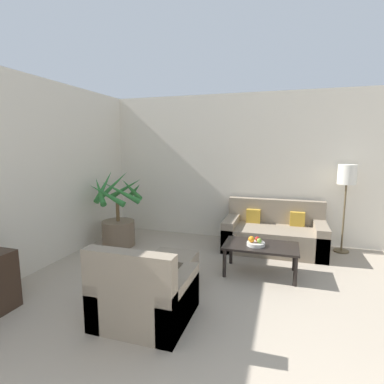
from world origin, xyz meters
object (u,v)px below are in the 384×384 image
object	(u,v)px
fruit_bowl	(256,244)
orange_fruit	(251,239)
armchair	(144,296)
apple_red	(257,239)
coffee_table	(261,249)
potted_palm	(118,221)
sofa_loveseat	(274,234)
floor_lamp	(347,180)
apple_green	(259,241)
ottoman	(174,269)

from	to	relation	value
fruit_bowl	orange_fruit	size ratio (longest dim) A/B	2.85
orange_fruit	armchair	world-z (taller)	armchair
orange_fruit	apple_red	bearing A→B (deg)	46.36
coffee_table	armchair	xyz separation A→B (m)	(-1.02, -1.50, -0.10)
fruit_bowl	apple_red	bearing A→B (deg)	75.80
potted_palm	fruit_bowl	distance (m)	2.49
sofa_loveseat	orange_fruit	xyz separation A→B (m)	(-0.26, -1.14, 0.24)
sofa_loveseat	floor_lamp	bearing A→B (deg)	11.45
sofa_loveseat	apple_red	size ratio (longest dim) A/B	25.59
orange_fruit	sofa_loveseat	bearing A→B (deg)	77.27
floor_lamp	armchair	xyz separation A→B (m)	(-2.25, -2.79, -0.95)
floor_lamp	fruit_bowl	bearing A→B (deg)	-133.83
potted_palm	apple_green	bearing A→B (deg)	-12.26
potted_palm	coffee_table	size ratio (longest dim) A/B	1.34
apple_red	ottoman	distance (m)	1.22
fruit_bowl	ottoman	distance (m)	1.16
sofa_loveseat	apple_green	world-z (taller)	sofa_loveseat
fruit_bowl	orange_fruit	xyz separation A→B (m)	(-0.06, -0.02, 0.07)
sofa_loveseat	floor_lamp	size ratio (longest dim) A/B	1.13
sofa_loveseat	ottoman	size ratio (longest dim) A/B	3.00
coffee_table	apple_green	distance (m)	0.15
sofa_loveseat	apple_red	world-z (taller)	sofa_loveseat
apple_red	ottoman	size ratio (longest dim) A/B	0.12
orange_fruit	ottoman	xyz separation A→B (m)	(-0.91, -0.58, -0.31)
potted_palm	apple_red	world-z (taller)	potted_palm
apple_red	coffee_table	bearing A→B (deg)	-4.62
ottoman	sofa_loveseat	bearing A→B (deg)	55.74
sofa_loveseat	floor_lamp	world-z (taller)	floor_lamp
apple_red	orange_fruit	bearing A→B (deg)	-133.64
coffee_table	apple_green	size ratio (longest dim) A/B	14.92
sofa_loveseat	armchair	world-z (taller)	armchair
fruit_bowl	ottoman	world-z (taller)	fruit_bowl
apple_green	armchair	distance (m)	1.76
coffee_table	fruit_bowl	size ratio (longest dim) A/B	4.07
coffee_table	apple_red	world-z (taller)	apple_red
orange_fruit	potted_palm	bearing A→B (deg)	167.15
orange_fruit	floor_lamp	bearing A→B (deg)	45.32
coffee_table	potted_palm	bearing A→B (deg)	169.34
coffee_table	ottoman	bearing A→B (deg)	-147.98
armchair	ottoman	distance (m)	0.85
apple_red	orange_fruit	distance (m)	0.11
armchair	ottoman	world-z (taller)	armchair
armchair	fruit_bowl	bearing A→B (deg)	56.38
sofa_loveseat	ottoman	xyz separation A→B (m)	(-1.17, -1.72, -0.07)
floor_lamp	orange_fruit	xyz separation A→B (m)	(-1.35, -1.36, -0.70)
potted_palm	orange_fruit	distance (m)	2.44
floor_lamp	coffee_table	distance (m)	1.97
apple_red	ottoman	bearing A→B (deg)	-146.53
potted_palm	coffee_table	bearing A→B (deg)	-10.66
potted_palm	sofa_loveseat	world-z (taller)	potted_palm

